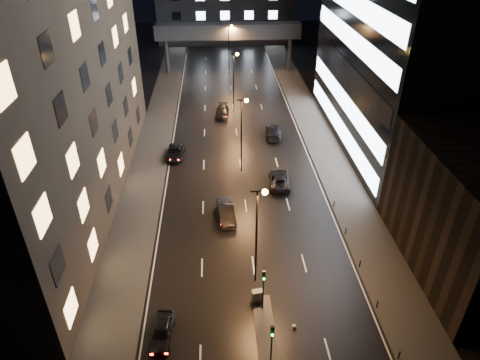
{
  "coord_description": "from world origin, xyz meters",
  "views": [
    {
      "loc": [
        -3.22,
        -20.73,
        29.19
      ],
      "look_at": [
        -0.72,
        19.37,
        4.0
      ],
      "focal_mm": 32.0,
      "sensor_mm": 36.0,
      "label": 1
    }
  ],
  "objects": [
    {
      "name": "streetlight_far",
      "position": [
        0.16,
        68.0,
        6.5
      ],
      "size": [
        1.45,
        0.5,
        10.15
      ],
      "color": "black",
      "rests_on": "ground"
    },
    {
      "name": "ground",
      "position": [
        0.0,
        40.0,
        0.0
      ],
      "size": [
        160.0,
        160.0,
        0.0
      ],
      "primitive_type": "plane",
      "color": "black",
      "rests_on": "ground"
    },
    {
      "name": "car_away_c",
      "position": [
        -9.0,
        32.36,
        0.7
      ],
      "size": [
        2.78,
        5.26,
        1.41
      ],
      "primitive_type": "imported",
      "rotation": [
        0.0,
        0.0,
        -0.09
      ],
      "color": "black",
      "rests_on": "ground"
    },
    {
      "name": "traffic_signal_far",
      "position": [
        0.3,
        -1.01,
        3.09
      ],
      "size": [
        0.28,
        0.34,
        4.4
      ],
      "color": "black",
      "rests_on": "median_island"
    },
    {
      "name": "utility_cabinet",
      "position": [
        -0.1,
        5.27,
        0.82
      ],
      "size": [
        0.99,
        0.69,
        1.34
      ],
      "primitive_type": "cube",
      "rotation": [
        0.0,
        0.0,
        0.16
      ],
      "color": "#515154",
      "rests_on": "median_island"
    },
    {
      "name": "streetlight_near",
      "position": [
        0.16,
        8.0,
        6.5
      ],
      "size": [
        1.45,
        0.5,
        10.15
      ],
      "color": "black",
      "rests_on": "ground"
    },
    {
      "name": "sidewalk_left",
      "position": [
        -12.5,
        35.0,
        0.07
      ],
      "size": [
        5.0,
        110.0,
        0.15
      ],
      "primitive_type": "cube",
      "color": "#383533",
      "rests_on": "ground"
    },
    {
      "name": "car_away_b",
      "position": [
        -2.36,
        17.82,
        0.8
      ],
      "size": [
        2.15,
        5.02,
        1.61
      ],
      "primitive_type": "imported",
      "rotation": [
        0.0,
        0.0,
        0.09
      ],
      "color": "black",
      "rests_on": "ground"
    },
    {
      "name": "bollard_row",
      "position": [
        10.2,
        6.5,
        0.45
      ],
      "size": [
        0.12,
        25.12,
        0.9
      ],
      "color": "black",
      "rests_on": "ground"
    },
    {
      "name": "cone_a",
      "position": [
        2.69,
        2.37,
        0.26
      ],
      "size": [
        0.43,
        0.43,
        0.51
      ],
      "primitive_type": "cone",
      "rotation": [
        0.0,
        0.0,
        -0.16
      ],
      "color": "#D7610B",
      "rests_on": "ground"
    },
    {
      "name": "streetlight_mid_b",
      "position": [
        0.16,
        48.0,
        6.5
      ],
      "size": [
        1.45,
        0.5,
        10.15
      ],
      "color": "black",
      "rests_on": "ground"
    },
    {
      "name": "median_island",
      "position": [
        0.3,
        2.0,
        0.07
      ],
      "size": [
        1.6,
        8.0,
        0.15
      ],
      "primitive_type": "cube",
      "color": "#383533",
      "rests_on": "ground"
    },
    {
      "name": "sidewalk_right",
      "position": [
        12.5,
        35.0,
        0.07
      ],
      "size": [
        5.0,
        110.0,
        0.15
      ],
      "primitive_type": "cube",
      "color": "#383533",
      "rests_on": "ground"
    },
    {
      "name": "traffic_signal_near",
      "position": [
        0.3,
        4.49,
        3.09
      ],
      "size": [
        0.28,
        0.34,
        4.4
      ],
      "color": "black",
      "rests_on": "median_island"
    },
    {
      "name": "car_toward_b",
      "position": [
        5.56,
        37.97,
        0.83
      ],
      "size": [
        2.83,
        5.89,
        1.66
      ],
      "primitive_type": "imported",
      "rotation": [
        0.0,
        0.0,
        3.05
      ],
      "color": "black",
      "rests_on": "ground"
    },
    {
      "name": "building_left",
      "position": [
        -22.5,
        24.0,
        20.0
      ],
      "size": [
        15.0,
        48.0,
        40.0
      ],
      "primitive_type": "cube",
      "color": "#2D2319",
      "rests_on": "ground"
    },
    {
      "name": "car_toward_a",
      "position": [
        4.54,
        24.36,
        0.75
      ],
      "size": [
        2.92,
        5.61,
        1.51
      ],
      "primitive_type": "imported",
      "rotation": [
        0.0,
        0.0,
        3.06
      ],
      "color": "black",
      "rests_on": "ground"
    },
    {
      "name": "building_right_low",
      "position": [
        20.0,
        9.0,
        6.0
      ],
      "size": [
        10.0,
        18.0,
        12.0
      ],
      "primitive_type": "cube",
      "color": "black",
      "rests_on": "ground"
    },
    {
      "name": "streetlight_mid_a",
      "position": [
        0.16,
        28.0,
        6.5
      ],
      "size": [
        1.45,
        0.5,
        10.15
      ],
      "color": "black",
      "rests_on": "ground"
    },
    {
      "name": "car_away_d",
      "position": [
        -2.05,
        46.25,
        0.75
      ],
      "size": [
        2.6,
        5.35,
        1.5
      ],
      "primitive_type": "imported",
      "rotation": [
        0.0,
        0.0,
        -0.1
      ],
      "color": "black",
      "rests_on": "ground"
    },
    {
      "name": "car_away_a",
      "position": [
        -8.1,
        2.18,
        0.72
      ],
      "size": [
        2.04,
        4.34,
        1.44
      ],
      "primitive_type": "imported",
      "rotation": [
        0.0,
        0.0,
        -0.08
      ],
      "color": "black",
      "rests_on": "ground"
    },
    {
      "name": "skybridge",
      "position": [
        0.0,
        70.0,
        8.34
      ],
      "size": [
        30.0,
        3.0,
        10.0
      ],
      "color": "#333335",
      "rests_on": "ground"
    }
  ]
}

